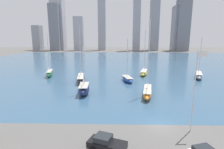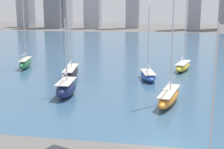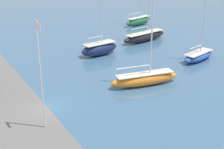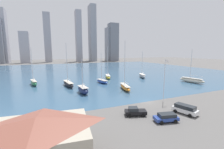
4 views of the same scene
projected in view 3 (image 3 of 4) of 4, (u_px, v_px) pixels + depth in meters
name	position (u px, v px, depth m)	size (l,w,h in m)	color
ground_plane	(48.00, 108.00, 35.75)	(500.00, 500.00, 0.00)	#605E5B
flag_pole	(41.00, 72.00, 29.55)	(1.24, 0.14, 11.10)	silver
sailboat_navy	(99.00, 49.00, 53.08)	(3.06, 7.15, 10.83)	#19234C
sailboat_blue	(198.00, 56.00, 50.65)	(3.92, 7.69, 12.56)	#284CA8
sailboat_green	(139.00, 21.00, 74.36)	(3.59, 8.66, 14.38)	#236B3D
sailboat_orange	(145.00, 78.00, 41.28)	(3.77, 9.78, 16.62)	orange
sailboat_black	(145.00, 36.00, 61.23)	(3.71, 11.07, 16.12)	black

